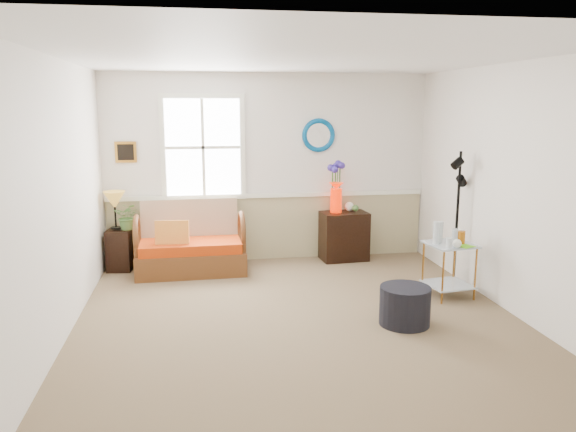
{
  "coord_description": "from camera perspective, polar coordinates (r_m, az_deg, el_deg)",
  "views": [
    {
      "loc": [
        -0.98,
        -5.25,
        2.16
      ],
      "look_at": [
        -0.03,
        0.63,
        0.98
      ],
      "focal_mm": 35.0,
      "sensor_mm": 36.0,
      "label": 1
    }
  ],
  "objects": [
    {
      "name": "chair_rail",
      "position": [
        7.88,
        -1.92,
        2.12
      ],
      "size": [
        4.46,
        0.04,
        0.06
      ],
      "primitive_type": "cube",
      "color": "white",
      "rests_on": "walls"
    },
    {
      "name": "side_table",
      "position": [
        6.7,
        16.01,
        -5.29
      ],
      "size": [
        0.56,
        0.56,
        0.63
      ],
      "primitive_type": null,
      "rotation": [
        0.0,
        0.0,
        0.14
      ],
      "color": "#AC712A",
      "rests_on": "floor"
    },
    {
      "name": "tabletop_items",
      "position": [
        6.55,
        16.28,
        -1.68
      ],
      "size": [
        0.57,
        0.57,
        0.26
      ],
      "primitive_type": null,
      "rotation": [
        0.0,
        0.0,
        0.43
      ],
      "color": "silver",
      "rests_on": "side_table"
    },
    {
      "name": "ottoman",
      "position": [
        5.79,
        11.79,
        -8.91
      ],
      "size": [
        0.53,
        0.53,
        0.39
      ],
      "primitive_type": "cylinder",
      "rotation": [
        0.0,
        0.0,
        0.04
      ],
      "color": "black",
      "rests_on": "floor"
    },
    {
      "name": "potted_plant",
      "position": [
        7.68,
        -15.96,
        -0.32
      ],
      "size": [
        0.39,
        0.42,
        0.28
      ],
      "primitive_type": "imported",
      "rotation": [
        0.0,
        0.0,
        -0.22
      ],
      "color": "#4D7B39",
      "rests_on": "lamp_stand"
    },
    {
      "name": "throw_pillow",
      "position": [
        7.31,
        -11.68,
        -2.1
      ],
      "size": [
        0.43,
        0.13,
        0.42
      ],
      "primitive_type": null,
      "rotation": [
        0.0,
        0.0,
        -0.06
      ],
      "color": "#C34A04",
      "rests_on": "loveseat"
    },
    {
      "name": "walls",
      "position": [
        5.41,
        1.38,
        2.02
      ],
      "size": [
        4.51,
        5.01,
        2.6
      ],
      "color": "white",
      "rests_on": "floor"
    },
    {
      "name": "lamp_stand",
      "position": [
        7.78,
        -16.72,
        -3.34
      ],
      "size": [
        0.34,
        0.34,
        0.55
      ],
      "primitive_type": null,
      "rotation": [
        0.0,
        0.0,
        -0.12
      ],
      "color": "black",
      "rests_on": "floor"
    },
    {
      "name": "window",
      "position": [
        7.74,
        -8.62,
        6.9
      ],
      "size": [
        1.14,
        0.06,
        1.44
      ],
      "primitive_type": null,
      "color": "white",
      "rests_on": "walls"
    },
    {
      "name": "ceiling",
      "position": [
        5.36,
        1.45,
        15.87
      ],
      "size": [
        4.5,
        5.0,
        0.01
      ],
      "primitive_type": "cube",
      "color": "white",
      "rests_on": "walls"
    },
    {
      "name": "wainscot",
      "position": [
        7.98,
        -1.91,
        -1.21
      ],
      "size": [
        4.46,
        0.02,
        0.9
      ],
      "primitive_type": "cube",
      "color": "tan",
      "rests_on": "walls"
    },
    {
      "name": "cabinet",
      "position": [
        7.99,
        5.71,
        -2.03
      ],
      "size": [
        0.67,
        0.46,
        0.69
      ],
      "primitive_type": null,
      "rotation": [
        0.0,
        0.0,
        0.08
      ],
      "color": "black",
      "rests_on": "floor"
    },
    {
      "name": "table_lamp",
      "position": [
        7.68,
        -17.16,
        0.5
      ],
      "size": [
        0.31,
        0.31,
        0.51
      ],
      "primitive_type": null,
      "rotation": [
        0.0,
        0.0,
        -0.12
      ],
      "color": "#BA8B2D",
      "rests_on": "lamp_stand"
    },
    {
      "name": "mirror",
      "position": [
        7.92,
        3.11,
        8.19
      ],
      "size": [
        0.47,
        0.07,
        0.47
      ],
      "primitive_type": "torus",
      "rotation": [
        1.57,
        0.0,
        0.0
      ],
      "color": "#005599",
      "rests_on": "walls"
    },
    {
      "name": "flower_vase",
      "position": [
        7.86,
        4.92,
        2.91
      ],
      "size": [
        0.25,
        0.25,
        0.7
      ],
      "primitive_type": null,
      "rotation": [
        0.0,
        0.0,
        -0.28
      ],
      "color": "red",
      "rests_on": "cabinet"
    },
    {
      "name": "picture",
      "position": [
        7.81,
        -16.16,
        6.26
      ],
      "size": [
        0.28,
        0.03,
        0.28
      ],
      "primitive_type": "cube",
      "color": "#AB7325",
      "rests_on": "walls"
    },
    {
      "name": "floor",
      "position": [
        5.76,
        1.32,
        -10.84
      ],
      "size": [
        4.5,
        5.0,
        0.01
      ],
      "primitive_type": "cube",
      "color": "#7A6546",
      "rests_on": "ground"
    },
    {
      "name": "floor_lamp",
      "position": [
        7.08,
        16.79,
        -0.26
      ],
      "size": [
        0.29,
        0.29,
        1.63
      ],
      "primitive_type": null,
      "rotation": [
        0.0,
        0.0,
        0.25
      ],
      "color": "black",
      "rests_on": "floor"
    },
    {
      "name": "loveseat",
      "position": [
        7.45,
        -9.89,
        -2.21
      ],
      "size": [
        1.42,
        0.83,
        0.91
      ],
      "primitive_type": null,
      "rotation": [
        0.0,
        0.0,
        0.02
      ],
      "color": "brown",
      "rests_on": "floor"
    }
  ]
}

